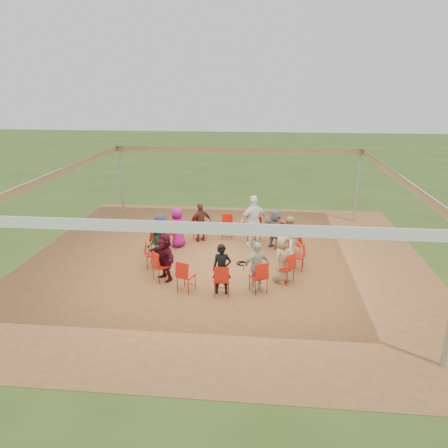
# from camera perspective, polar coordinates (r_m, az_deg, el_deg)

# --- Properties ---
(ground) EXTENTS (80.00, 80.00, 0.00)m
(ground) POSITION_cam_1_polar(r_m,az_deg,el_deg) (14.24, 0.11, -5.00)
(ground) COLOR #314A17
(ground) RESTS_ON ground
(dirt_patch) EXTENTS (13.00, 13.00, 0.00)m
(dirt_patch) POSITION_cam_1_polar(r_m,az_deg,el_deg) (14.24, 0.11, -4.98)
(dirt_patch) COLOR brown
(dirt_patch) RESTS_ON ground
(tent) EXTENTS (10.33, 10.33, 3.00)m
(tent) POSITION_cam_1_polar(r_m,az_deg,el_deg) (13.50, 0.12, 4.32)
(tent) COLOR #B2B2B7
(tent) RESTS_ON ground
(chair_0) EXTENTS (0.50, 0.49, 0.90)m
(chair_0) POSITION_cam_1_polar(r_m,az_deg,el_deg) (13.70, 9.51, -4.18)
(chair_0) COLOR red
(chair_0) RESTS_ON ground
(chair_1) EXTENTS (0.54, 0.53, 0.90)m
(chair_1) POSITION_cam_1_polar(r_m,az_deg,el_deg) (14.65, 9.03, -2.67)
(chair_1) COLOR red
(chair_1) RESTS_ON ground
(chair_2) EXTENTS (0.61, 0.61, 0.90)m
(chair_2) POSITION_cam_1_polar(r_m,az_deg,el_deg) (15.47, 7.01, -1.45)
(chair_2) COLOR red
(chair_2) RESTS_ON ground
(chair_3) EXTENTS (0.56, 0.57, 0.90)m
(chair_3) POSITION_cam_1_polar(r_m,az_deg,el_deg) (16.03, 3.97, -0.66)
(chair_3) COLOR red
(chair_3) RESTS_ON ground
(chair_4) EXTENTS (0.45, 0.47, 0.90)m
(chair_4) POSITION_cam_1_polar(r_m,az_deg,el_deg) (16.25, 0.41, -0.36)
(chair_4) COLOR red
(chair_4) RESTS_ON ground
(chair_5) EXTENTS (0.58, 0.59, 0.90)m
(chair_5) POSITION_cam_1_polar(r_m,az_deg,el_deg) (16.09, -3.18, -0.58)
(chair_5) COLOR red
(chair_5) RESTS_ON ground
(chair_6) EXTENTS (0.60, 0.60, 0.90)m
(chair_6) POSITION_cam_1_polar(r_m,az_deg,el_deg) (15.58, -6.34, -1.28)
(chair_6) COLOR red
(chair_6) RESTS_ON ground
(chair_7) EXTENTS (0.50, 0.49, 0.90)m
(chair_7) POSITION_cam_1_polar(r_m,az_deg,el_deg) (14.80, -8.57, -2.43)
(chair_7) COLOR red
(chair_7) RESTS_ON ground
(chair_8) EXTENTS (0.54, 0.53, 0.90)m
(chair_8) POSITION_cam_1_polar(r_m,az_deg,el_deg) (13.86, -9.33, -3.91)
(chair_8) COLOR red
(chair_8) RESTS_ON ground
(chair_9) EXTENTS (0.61, 0.61, 0.90)m
(chair_9) POSITION_cam_1_polar(r_m,az_deg,el_deg) (12.94, -8.18, -5.48)
(chair_9) COLOR red
(chair_9) RESTS_ON ground
(chair_10) EXTENTS (0.56, 0.57, 0.90)m
(chair_10) POSITION_cam_1_polar(r_m,az_deg,el_deg) (12.24, -4.98, -6.76)
(chair_10) COLOR red
(chair_10) RESTS_ON ground
(chair_11) EXTENTS (0.45, 0.47, 0.90)m
(chair_11) POSITION_cam_1_polar(r_m,az_deg,el_deg) (11.95, -0.30, -7.32)
(chair_11) COLOR red
(chair_11) RESTS_ON ground
(chair_12) EXTENTS (0.58, 0.59, 0.90)m
(chair_12) POSITION_cam_1_polar(r_m,az_deg,el_deg) (12.16, 4.51, -6.92)
(chair_12) COLOR red
(chair_12) RESTS_ON ground
(chair_13) EXTENTS (0.60, 0.60, 0.90)m
(chair_13) POSITION_cam_1_polar(r_m,az_deg,el_deg) (12.80, 8.02, -5.73)
(chair_13) COLOR red
(chair_13) RESTS_ON ground
(person_seated_0) EXTENTS (0.60, 0.98, 1.42)m
(person_seated_0) POSITION_cam_1_polar(r_m,az_deg,el_deg) (13.61, 9.07, -3.09)
(person_seated_0) COLOR beige
(person_seated_0) RESTS_ON ground
(person_seated_1) EXTENTS (0.58, 0.77, 1.42)m
(person_seated_1) POSITION_cam_1_polar(r_m,az_deg,el_deg) (14.52, 8.64, -1.72)
(person_seated_1) COLOR tan
(person_seated_1) RESTS_ON ground
(person_seated_2) EXTENTS (1.25, 1.31, 1.42)m
(person_seated_2) POSITION_cam_1_polar(r_m,az_deg,el_deg) (15.31, 6.72, -0.60)
(person_seated_2) COLOR slate
(person_seated_2) RESTS_ON ground
(person_seated_3) EXTENTS (0.61, 0.51, 1.42)m
(person_seated_3) POSITION_cam_1_polar(r_m,az_deg,el_deg) (15.84, 3.81, 0.13)
(person_seated_3) COLOR #1C22A1
(person_seated_3) RESTS_ON ground
(person_seated_4) EXTENTS (0.93, 0.78, 1.42)m
(person_seated_4) POSITION_cam_1_polar(r_m,az_deg,el_deg) (15.90, -3.05, 0.21)
(person_seated_4) COLOR #512721
(person_seated_4) RESTS_ON ground
(person_seated_5) EXTENTS (0.72, 0.79, 1.42)m
(person_seated_5) POSITION_cam_1_polar(r_m,az_deg,el_deg) (15.42, -6.07, -0.44)
(person_seated_5) COLOR #950F73
(person_seated_5) RESTS_ON ground
(person_seated_6) EXTENTS (0.60, 0.98, 1.42)m
(person_seated_6) POSITION_cam_1_polar(r_m,az_deg,el_deg) (14.66, -8.19, -1.50)
(person_seated_6) COLOR #1D2240
(person_seated_6) RESTS_ON ground
(person_seated_7) EXTENTS (0.58, 0.77, 1.42)m
(person_seated_7) POSITION_cam_1_polar(r_m,az_deg,el_deg) (13.76, -8.89, -2.85)
(person_seated_7) COLOR #284E36
(person_seated_7) RESTS_ON ground
(person_seated_8) EXTENTS (1.25, 1.31, 1.42)m
(person_seated_8) POSITION_cam_1_polar(r_m,az_deg,el_deg) (12.89, -7.77, -4.27)
(person_seated_8) COLOR #3C0B17
(person_seated_8) RESTS_ON ground
(person_seated_9) EXTENTS (0.54, 0.37, 1.42)m
(person_seated_9) POSITION_cam_1_polar(r_m,az_deg,el_deg) (11.95, -0.28, -5.92)
(person_seated_9) COLOR black
(person_seated_9) RESTS_ON ground
(person_seated_10) EXTENTS (0.93, 0.78, 1.42)m
(person_seated_10) POSITION_cam_1_polar(r_m,az_deg,el_deg) (12.15, 4.27, -5.56)
(person_seated_10) COLOR beige
(person_seated_10) RESTS_ON ground
(person_seated_11) EXTENTS (0.72, 0.79, 1.42)m
(person_seated_11) POSITION_cam_1_polar(r_m,az_deg,el_deg) (12.76, 7.62, -4.49)
(person_seated_11) COLOR tan
(person_seated_11) RESTS_ON ground
(standing_person) EXTENTS (1.21, 1.01, 1.84)m
(standing_person) POSITION_cam_1_polar(r_m,az_deg,el_deg) (15.36, 3.92, 0.37)
(standing_person) COLOR white
(standing_person) RESTS_ON ground
(cable_coil) EXTENTS (0.46, 0.46, 0.03)m
(cable_coil) POSITION_cam_1_polar(r_m,az_deg,el_deg) (14.08, 2.41, -5.19)
(cable_coil) COLOR black
(cable_coil) RESTS_ON ground
(laptop) EXTENTS (0.30, 0.36, 0.22)m
(laptop) POSITION_cam_1_polar(r_m,az_deg,el_deg) (13.65, 8.38, -3.22)
(laptop) COLOR #B7B7BC
(laptop) RESTS_ON ground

